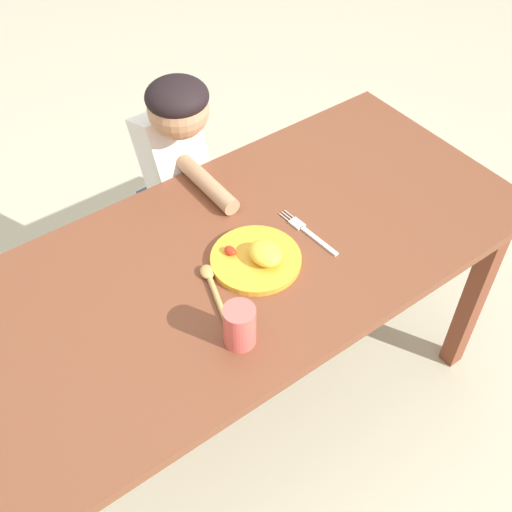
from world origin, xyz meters
TOP-DOWN VIEW (x-y plane):
  - ground_plane at (0.00, 0.00)m, footprint 8.00×8.00m
  - dining_table at (0.00, 0.00)m, footprint 1.48×0.70m
  - plate at (0.00, -0.05)m, footprint 0.22×0.22m
  - fork at (0.17, -0.04)m, footprint 0.03×0.20m
  - spoon at (-0.14, -0.06)m, footprint 0.09×0.21m
  - drinking_cup at (-0.17, -0.21)m, footprint 0.07×0.07m
  - person at (0.05, 0.43)m, footprint 0.17×0.42m

SIDE VIEW (x-z plane):
  - ground_plane at x=0.00m, z-range 0.00..0.00m
  - person at x=0.05m, z-range 0.05..1.05m
  - dining_table at x=0.00m, z-range 0.27..0.99m
  - fork at x=0.17m, z-range 0.72..0.73m
  - spoon at x=-0.14m, z-range 0.72..0.74m
  - plate at x=0.00m, z-range 0.71..0.76m
  - drinking_cup at x=-0.17m, z-range 0.72..0.83m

